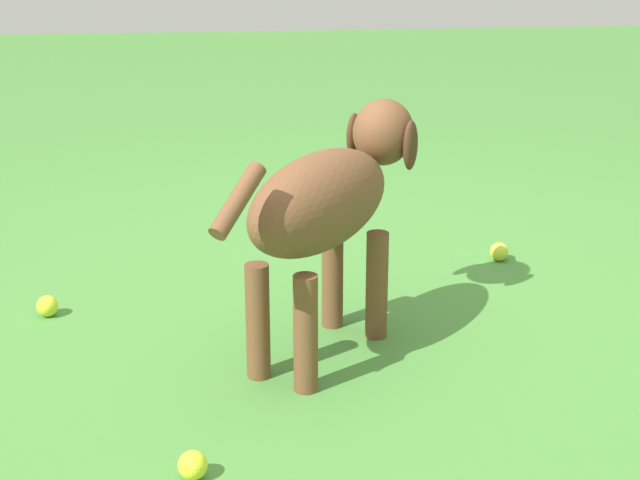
{
  "coord_description": "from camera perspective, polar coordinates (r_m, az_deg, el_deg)",
  "views": [
    {
      "loc": [
        2.64,
        -0.4,
        1.2
      ],
      "look_at": [
        0.21,
        -0.12,
        0.34
      ],
      "focal_mm": 54.12,
      "sensor_mm": 36.0,
      "label": 1
    }
  ],
  "objects": [
    {
      "name": "tennis_ball_1",
      "position": [
        3.46,
        10.54,
        -0.68
      ],
      "size": [
        0.07,
        0.07,
        0.07
      ],
      "primitive_type": "sphere",
      "color": "#CCDE39",
      "rests_on": "ground"
    },
    {
      "name": "dog",
      "position": [
        2.61,
        0.66,
        2.38
      ],
      "size": [
        0.81,
        0.65,
        0.67
      ],
      "rotation": [
        0.0,
        0.0,
        2.48
      ],
      "color": "brown",
      "rests_on": "ground"
    },
    {
      "name": "tennis_ball_4",
      "position": [
        2.19,
        -7.54,
        -13.06
      ],
      "size": [
        0.07,
        0.07,
        0.07
      ],
      "primitive_type": "sphere",
      "color": "yellow",
      "rests_on": "ground"
    },
    {
      "name": "tennis_ball_3",
      "position": [
        3.07,
        -15.82,
        -3.78
      ],
      "size": [
        0.07,
        0.07,
        0.07
      ],
      "primitive_type": "sphere",
      "color": "#CBDB2D",
      "rests_on": "ground"
    },
    {
      "name": "ground",
      "position": [
        2.93,
        1.96,
        -4.87
      ],
      "size": [
        14.0,
        14.0,
        0.0
      ],
      "primitive_type": "plane",
      "color": "#478438"
    }
  ]
}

